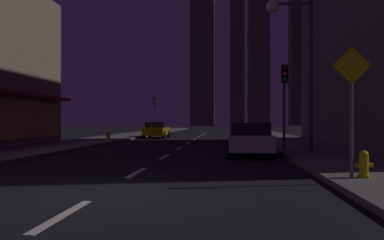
% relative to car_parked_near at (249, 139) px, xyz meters
% --- Properties ---
extents(ground_plane, '(78.00, 136.00, 0.10)m').
position_rel_car_parked_near_xyz_m(ground_plane, '(-3.60, 22.91, -0.79)').
color(ground_plane, black).
extents(sidewalk_right, '(4.00, 76.00, 0.15)m').
position_rel_car_parked_near_xyz_m(sidewalk_right, '(3.40, 22.91, -0.67)').
color(sidewalk_right, '#605E59').
rests_on(sidewalk_right, ground).
extents(sidewalk_left, '(4.00, 76.00, 0.15)m').
position_rel_car_parked_near_xyz_m(sidewalk_left, '(-10.60, 22.91, -0.67)').
color(sidewalk_left, '#605E59').
rests_on(sidewalk_left, ground).
extents(lane_marking_center, '(0.16, 43.80, 0.01)m').
position_rel_car_parked_near_xyz_m(lane_marking_center, '(-3.60, 9.71, -0.73)').
color(lane_marking_center, silver).
rests_on(lane_marking_center, ground).
extents(skyscraper_distant_tall, '(7.31, 8.79, 72.73)m').
position_rel_car_parked_near_xyz_m(skyscraper_distant_tall, '(-8.34, 106.65, 35.62)').
color(skyscraper_distant_tall, brown).
rests_on(skyscraper_distant_tall, ground).
extents(skyscraper_distant_mid, '(5.31, 6.76, 61.28)m').
position_rel_car_parked_near_xyz_m(skyscraper_distant_mid, '(3.33, 134.25, 29.90)').
color(skyscraper_distant_mid, '#474335').
rests_on(skyscraper_distant_mid, ground).
extents(skyscraper_distant_short, '(6.42, 7.65, 45.87)m').
position_rel_car_parked_near_xyz_m(skyscraper_distant_short, '(8.99, 104.90, 22.19)').
color(skyscraper_distant_short, '#534F3E').
rests_on(skyscraper_distant_short, ground).
extents(skyscraper_distant_slender, '(5.91, 8.88, 69.40)m').
position_rel_car_parked_near_xyz_m(skyscraper_distant_slender, '(26.01, 132.30, 33.96)').
color(skyscraper_distant_slender, '#3C392D').
rests_on(skyscraper_distant_slender, ground).
extents(car_parked_near, '(1.98, 4.24, 1.45)m').
position_rel_car_parked_near_xyz_m(car_parked_near, '(0.00, 0.00, 0.00)').
color(car_parked_near, silver).
rests_on(car_parked_near, ground).
extents(car_parked_far, '(1.98, 4.24, 1.45)m').
position_rel_car_parked_near_xyz_m(car_parked_far, '(-7.20, 17.46, 0.00)').
color(car_parked_far, gold).
rests_on(car_parked_far, ground).
extents(fire_hydrant_yellow_near, '(0.42, 0.30, 0.65)m').
position_rel_car_parked_near_xyz_m(fire_hydrant_yellow_near, '(2.30, -7.38, -0.29)').
color(fire_hydrant_yellow_near, yellow).
rests_on(fire_hydrant_yellow_near, sidewalk_right).
extents(fire_hydrant_far_left, '(0.42, 0.30, 0.65)m').
position_rel_car_parked_near_xyz_m(fire_hydrant_far_left, '(-9.50, 10.57, -0.29)').
color(fire_hydrant_far_left, gold).
rests_on(fire_hydrant_far_left, sidewalk_left).
extents(traffic_light_near_right, '(0.32, 0.48, 4.20)m').
position_rel_car_parked_near_xyz_m(traffic_light_near_right, '(1.90, 2.67, 2.45)').
color(traffic_light_near_right, '#2D2D2D').
rests_on(traffic_light_near_right, sidewalk_right).
extents(traffic_light_far_left, '(0.32, 0.48, 4.20)m').
position_rel_car_parked_near_xyz_m(traffic_light_far_left, '(-9.10, 27.15, 2.45)').
color(traffic_light_far_left, '#2D2D2D').
rests_on(traffic_light_far_left, sidewalk_left).
extents(street_lamp_right, '(1.96, 0.56, 6.58)m').
position_rel_car_parked_near_xyz_m(street_lamp_right, '(1.78, -0.10, 4.33)').
color(street_lamp_right, '#38383D').
rests_on(street_lamp_right, sidewalk_right).
extents(pedestrian_crossing_sign, '(0.91, 0.08, 3.15)m').
position_rel_car_parked_near_xyz_m(pedestrian_crossing_sign, '(2.00, -7.44, 1.28)').
color(pedestrian_crossing_sign, slate).
rests_on(pedestrian_crossing_sign, sidewalk_right).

